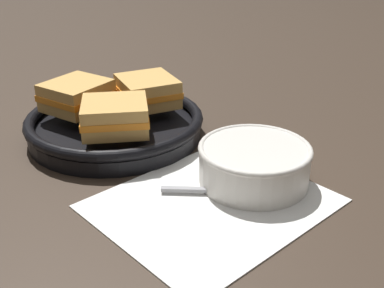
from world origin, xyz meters
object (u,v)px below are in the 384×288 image
object	(u,v)px
soup_bowl	(254,162)
sandwich_near_left	(77,95)
sandwich_near_right	(115,116)
sandwich_far_left	(147,91)
spoon	(240,191)
skillet	(115,125)

from	to	relation	value
soup_bowl	sandwich_near_left	xyz separation A→B (m)	(-0.14, 0.30, 0.03)
sandwich_near_right	sandwich_far_left	world-z (taller)	same
spoon	skillet	distance (m)	0.27
sandwich_near_left	sandwich_far_left	xyz separation A→B (m)	(0.11, -0.04, 0.00)
soup_bowl	skillet	size ratio (longest dim) A/B	0.53
sandwich_far_left	spoon	bearing A→B (deg)	-91.51
skillet	spoon	bearing A→B (deg)	-76.96
skillet	sandwich_far_left	bearing A→B (deg)	7.99
soup_bowl	skillet	xyz separation A→B (m)	(-0.10, 0.24, -0.01)
sandwich_near_right	sandwich_near_left	bearing A→B (deg)	97.99
soup_bowl	sandwich_near_left	world-z (taller)	sandwich_near_left
soup_bowl	spoon	xyz separation A→B (m)	(-0.04, -0.02, -0.02)
sandwich_near_left	sandwich_near_right	size ratio (longest dim) A/B	0.99
spoon	sandwich_near_left	distance (m)	0.33
sandwich_near_left	sandwich_near_right	distance (m)	0.12
soup_bowl	sandwich_far_left	bearing A→B (deg)	96.75
soup_bowl	sandwich_far_left	distance (m)	0.26
sandwich_near_right	soup_bowl	bearing A→B (deg)	-55.65
spoon	sandwich_near_left	size ratio (longest dim) A/B	1.04
sandwich_far_left	sandwich_near_left	bearing A→B (deg)	157.99
skillet	sandwich_far_left	size ratio (longest dim) A/B	2.66
soup_bowl	spoon	size ratio (longest dim) A/B	1.17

